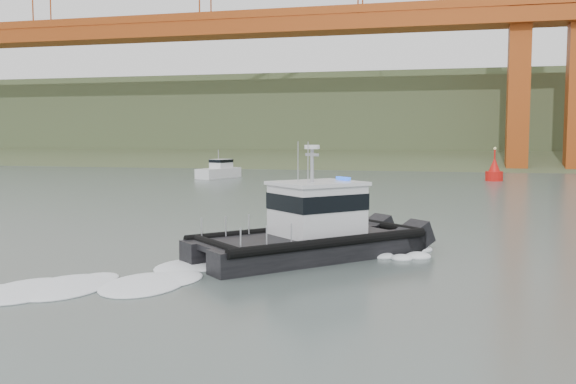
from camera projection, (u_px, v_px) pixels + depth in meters
The scene contains 5 objects.
ground at pixel (219, 269), 25.41m from camera, with size 400.00×400.00×0.00m, color #46534D.
headlands at pixel (412, 127), 145.92m from camera, with size 500.00×105.36×27.12m.
patrol_boat at pixel (311, 228), 27.72m from camera, with size 9.82×10.17×5.03m.
motorboat at pixel (219, 171), 79.08m from camera, with size 4.01×6.89×3.60m.
nav_buoy at pixel (494, 171), 73.80m from camera, with size 1.98×1.98×4.12m.
Camera 1 is at (8.82, -23.59, 5.30)m, focal length 40.00 mm.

